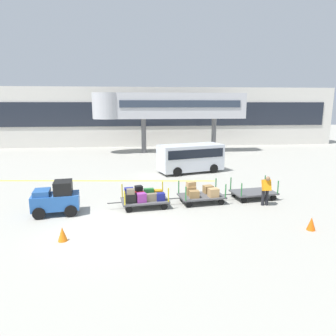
# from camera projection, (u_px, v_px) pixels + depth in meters

# --- Properties ---
(ground_plane) EXTENTS (120.00, 120.00, 0.00)m
(ground_plane) POSITION_uv_depth(u_px,v_px,m) (113.00, 227.00, 12.99)
(ground_plane) COLOR #9E9B91
(apron_lead_line) EXTENTS (17.81, 2.08, 0.01)m
(apron_lead_line) POSITION_uv_depth(u_px,v_px,m) (82.00, 181.00, 20.71)
(apron_lead_line) COLOR yellow
(apron_lead_line) RESTS_ON ground_plane
(terminal_building) EXTENTS (51.55, 2.51, 7.04)m
(terminal_building) POSITION_uv_depth(u_px,v_px,m) (127.00, 117.00, 37.56)
(terminal_building) COLOR beige
(terminal_building) RESTS_ON ground_plane
(jet_bridge) EXTENTS (15.74, 3.00, 6.18)m
(jet_bridge) POSITION_uv_depth(u_px,v_px,m) (163.00, 106.00, 31.85)
(jet_bridge) COLOR #B7B7BC
(jet_bridge) RESTS_ON ground_plane
(baggage_tug) EXTENTS (2.23, 1.48, 1.58)m
(baggage_tug) POSITION_uv_depth(u_px,v_px,m) (56.00, 199.00, 14.32)
(baggage_tug) COLOR #2659A5
(baggage_tug) RESTS_ON ground_plane
(baggage_cart_lead) EXTENTS (3.07, 1.70, 1.10)m
(baggage_cart_lead) POSITION_uv_depth(u_px,v_px,m) (143.00, 197.00, 15.32)
(baggage_cart_lead) COLOR #4C4C4F
(baggage_cart_lead) RESTS_ON ground_plane
(baggage_cart_middle) EXTENTS (3.07, 1.70, 1.10)m
(baggage_cart_middle) POSITION_uv_depth(u_px,v_px,m) (201.00, 193.00, 16.06)
(baggage_cart_middle) COLOR #4C4C4F
(baggage_cart_middle) RESTS_ON ground_plane
(baggage_cart_tail) EXTENTS (3.07, 1.70, 1.10)m
(baggage_cart_tail) POSITION_uv_depth(u_px,v_px,m) (253.00, 193.00, 16.77)
(baggage_cart_tail) COLOR #4C4C4F
(baggage_cart_tail) RESTS_ON ground_plane
(baggage_handler) EXTENTS (0.41, 0.44, 1.56)m
(baggage_handler) POSITION_uv_depth(u_px,v_px,m) (266.00, 189.00, 15.50)
(baggage_handler) COLOR black
(baggage_handler) RESTS_ON ground_plane
(shuttle_van) EXTENTS (5.14, 3.18, 2.10)m
(shuttle_van) POSITION_uv_depth(u_px,v_px,m) (191.00, 156.00, 23.09)
(shuttle_van) COLOR silver
(shuttle_van) RESTS_ON ground_plane
(safety_cone_near) EXTENTS (0.36, 0.36, 0.55)m
(safety_cone_near) POSITION_uv_depth(u_px,v_px,m) (311.00, 224.00, 12.60)
(safety_cone_near) COLOR #EA590F
(safety_cone_near) RESTS_ON ground_plane
(safety_cone_far) EXTENTS (0.36, 0.36, 0.55)m
(safety_cone_far) POSITION_uv_depth(u_px,v_px,m) (62.00, 234.00, 11.59)
(safety_cone_far) COLOR orange
(safety_cone_far) RESTS_ON ground_plane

